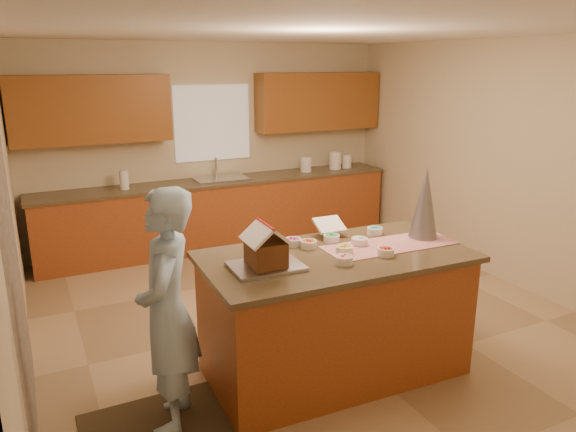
{
  "coord_description": "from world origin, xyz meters",
  "views": [
    {
      "loc": [
        -2.35,
        -4.37,
        2.44
      ],
      "look_at": [
        -0.1,
        0.2,
        1.0
      ],
      "focal_mm": 33.96,
      "sensor_mm": 36.0,
      "label": 1
    }
  ],
  "objects_px": {
    "island_base": "(335,316)",
    "tinsel_tree": "(425,203)",
    "boy": "(167,312)",
    "gingerbread_house": "(266,249)"
  },
  "relations": [
    {
      "from": "island_base",
      "to": "boy",
      "type": "relative_size",
      "value": 1.18
    },
    {
      "from": "island_base",
      "to": "boy",
      "type": "distance_m",
      "value": 1.4
    },
    {
      "from": "gingerbread_house",
      "to": "island_base",
      "type": "bearing_deg",
      "value": 3.28
    },
    {
      "from": "tinsel_tree",
      "to": "gingerbread_house",
      "type": "distance_m",
      "value": 1.48
    },
    {
      "from": "boy",
      "to": "tinsel_tree",
      "type": "bearing_deg",
      "value": 115.54
    },
    {
      "from": "tinsel_tree",
      "to": "gingerbread_house",
      "type": "relative_size",
      "value": 1.9
    },
    {
      "from": "tinsel_tree",
      "to": "gingerbread_house",
      "type": "bearing_deg",
      "value": -177.61
    },
    {
      "from": "island_base",
      "to": "tinsel_tree",
      "type": "relative_size",
      "value": 3.27
    },
    {
      "from": "tinsel_tree",
      "to": "boy",
      "type": "bearing_deg",
      "value": -177.02
    },
    {
      "from": "boy",
      "to": "gingerbread_house",
      "type": "bearing_deg",
      "value": 116.71
    }
  ]
}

